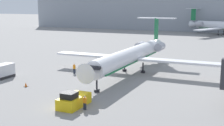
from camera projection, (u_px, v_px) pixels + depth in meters
name	position (u px, v px, depth m)	size (l,w,h in m)	color
ground_plane	(69.00, 107.00, 37.01)	(600.00, 600.00, 0.00)	gray
terminal_building	(209.00, 12.00, 142.88)	(180.00, 16.80, 17.19)	#8C939E
airplane_main	(132.00, 55.00, 54.95)	(30.42, 32.39, 9.25)	white
pushback_tug	(74.00, 100.00, 37.11)	(2.23, 4.73, 2.00)	yellow
luggage_cart	(4.00, 71.00, 51.66)	(1.86, 3.49, 2.30)	#232326
worker_near_tug	(85.00, 102.00, 35.92)	(0.40, 0.24, 1.68)	#232838
worker_by_wing	(74.00, 68.00, 54.96)	(0.40, 0.25, 1.78)	#232838
traffic_cone_left	(26.00, 85.00, 46.12)	(0.52, 0.52, 0.66)	black
airplane_parked_far_left	(223.00, 26.00, 124.77)	(31.04, 35.74, 10.49)	silver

